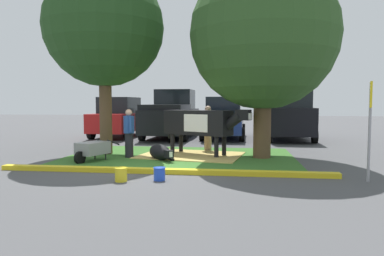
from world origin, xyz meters
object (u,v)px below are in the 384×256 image
at_px(wheelbarrow, 92,149).
at_px(sedan_red, 120,118).
at_px(shade_tree_right, 263,36).
at_px(cow_holstein, 200,123).
at_px(pickup_truck_black, 172,115).
at_px(parking_sign, 370,112).
at_px(bucket_blue, 159,174).
at_px(sedan_blue, 224,118).
at_px(calf_lying, 160,152).
at_px(bucket_yellow, 121,174).
at_px(person_visitor_near, 129,132).
at_px(person_handler, 208,127).
at_px(suv_black, 288,113).
at_px(shade_tree_left, 104,27).

bearing_deg(wheelbarrow, sedan_red, 102.96).
relative_size(shade_tree_right, cow_holstein, 2.08).
xyz_separation_m(shade_tree_right, pickup_truck_black, (-4.05, 6.28, -2.68)).
distance_m(parking_sign, bucket_blue, 4.81).
bearing_deg(sedan_blue, calf_lying, -103.15).
bearing_deg(bucket_blue, calf_lying, 102.05).
bearing_deg(bucket_blue, wheelbarrow, 138.30).
bearing_deg(bucket_blue, sedan_blue, 83.94).
relative_size(calf_lying, bucket_yellow, 3.94).
bearing_deg(pickup_truck_black, sedan_blue, -0.97).
height_order(sedan_red, pickup_truck_black, pickup_truck_black).
xyz_separation_m(shade_tree_right, person_visitor_near, (-4.15, -0.50, -2.97)).
height_order(cow_holstein, person_handler, person_handler).
relative_size(cow_holstein, wheelbarrow, 1.85).
bearing_deg(suv_black, person_handler, -126.46).
distance_m(bucket_blue, pickup_truck_black, 10.05).
bearing_deg(pickup_truck_black, shade_tree_right, -57.17).
bearing_deg(shade_tree_left, person_visitor_near, -35.16).
height_order(person_handler, person_visitor_near, person_handler).
height_order(shade_tree_right, person_handler, shade_tree_right).
relative_size(calf_lying, sedan_blue, 0.28).
distance_m(bucket_blue, suv_black, 10.53).
distance_m(sedan_red, sedan_blue, 5.33).
bearing_deg(person_handler, pickup_truck_black, 114.55).
bearing_deg(parking_sign, shade_tree_left, 155.06).
xyz_separation_m(cow_holstein, calf_lying, (-1.11, -1.07, -0.84)).
bearing_deg(cow_holstein, person_visitor_near, -160.16).
xyz_separation_m(cow_holstein, bucket_yellow, (-1.33, -4.10, -0.92)).
distance_m(shade_tree_left, bucket_blue, 6.21).
distance_m(shade_tree_right, cow_holstein, 3.37).
distance_m(bucket_yellow, suv_black, 11.07).
xyz_separation_m(shade_tree_left, cow_holstein, (3.21, 0.06, -3.15)).
relative_size(bucket_yellow, sedan_blue, 0.07).
distance_m(person_handler, parking_sign, 6.06).
distance_m(sedan_red, suv_black, 8.38).
relative_size(cow_holstein, sedan_red, 0.66).
xyz_separation_m(wheelbarrow, suv_black, (6.62, 7.39, 0.88)).
distance_m(shade_tree_right, person_visitor_near, 5.13).
height_order(sedan_red, suv_black, suv_black).
distance_m(person_handler, sedan_blue, 4.85).
height_order(bucket_yellow, bucket_blue, bucket_yellow).
distance_m(shade_tree_left, pickup_truck_black, 6.91).
relative_size(wheelbarrow, bucket_blue, 5.35).
bearing_deg(person_handler, shade_tree_left, -160.64).
xyz_separation_m(sedan_blue, suv_black, (3.04, -0.19, 0.29)).
bearing_deg(suv_black, wheelbarrow, -131.87).
relative_size(shade_tree_left, parking_sign, 2.84).
height_order(shade_tree_right, pickup_truck_black, shade_tree_right).
bearing_deg(pickup_truck_black, cow_holstein, -70.89).
distance_m(shade_tree_right, wheelbarrow, 6.21).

